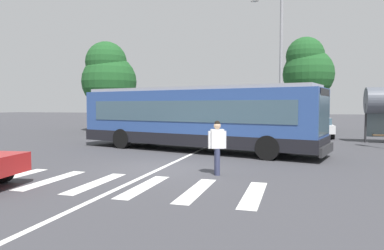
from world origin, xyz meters
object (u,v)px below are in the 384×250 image
at_px(parked_car_teal, 236,125).
at_px(background_tree_right, 307,69).
at_px(parked_car_champagne, 278,125).
at_px(background_tree_left, 108,76).
at_px(twin_arm_street_lamp, 281,51).
at_px(parked_car_black, 173,123).
at_px(city_transit_bus, 195,118).
at_px(parked_car_charcoal, 203,124).
at_px(parked_car_white, 317,126).
at_px(pedestrian_crossing_street, 217,145).

bearing_deg(parked_car_teal, background_tree_right, 51.42).
bearing_deg(parked_car_champagne, background_tree_left, 178.03).
xyz_separation_m(parked_car_teal, twin_arm_street_lamp, (3.21, -1.81, 4.95)).
distance_m(parked_car_teal, parked_car_champagne, 2.97).
height_order(parked_car_black, twin_arm_street_lamp, twin_arm_street_lamp).
bearing_deg(city_transit_bus, background_tree_right, 70.34).
relative_size(parked_car_charcoal, parked_car_white, 1.02).
bearing_deg(parked_car_white, pedestrian_crossing_street, -104.26).
bearing_deg(parked_car_charcoal, parked_car_champagne, 1.37).
distance_m(parked_car_champagne, background_tree_right, 7.83).
distance_m(parked_car_black, parked_car_champagne, 8.11).
distance_m(parked_car_black, background_tree_right, 12.62).
xyz_separation_m(parked_car_charcoal, background_tree_left, (-8.35, 0.61, 3.89)).
bearing_deg(parked_car_black, parked_car_charcoal, -7.93).
height_order(parked_car_charcoal, twin_arm_street_lamp, twin_arm_street_lamp).
relative_size(pedestrian_crossing_street, parked_car_white, 0.38).
bearing_deg(city_transit_bus, parked_car_charcoal, 102.47).
distance_m(pedestrian_crossing_street, background_tree_left, 20.65).
bearing_deg(city_transit_bus, parked_car_teal, 86.89).
xyz_separation_m(pedestrian_crossing_street, background_tree_right, (3.25, 21.28, 4.37)).
relative_size(parked_car_champagne, background_tree_right, 0.57).
distance_m(parked_car_black, parked_car_charcoal, 2.57).
bearing_deg(background_tree_right, city_transit_bus, -109.66).
height_order(parked_car_teal, parked_car_white, same).
bearing_deg(background_tree_left, pedestrian_crossing_street, -50.93).
bearing_deg(city_transit_bus, parked_car_white, 56.65).
distance_m(parked_car_charcoal, twin_arm_street_lamp, 7.92).
relative_size(parked_car_charcoal, twin_arm_street_lamp, 0.50).
distance_m(parked_car_champagne, background_tree_left, 14.45).
relative_size(parked_car_champagne, twin_arm_street_lamp, 0.49).
xyz_separation_m(parked_car_charcoal, parked_car_white, (8.26, -0.20, 0.00)).
distance_m(parked_car_charcoal, background_tree_left, 9.24).
bearing_deg(city_transit_bus, background_tree_left, 135.87).
bearing_deg(parked_car_black, parked_car_white, -2.92).
height_order(pedestrian_crossing_street, parked_car_teal, pedestrian_crossing_street).
bearing_deg(twin_arm_street_lamp, background_tree_left, 169.29).
relative_size(pedestrian_crossing_street, twin_arm_street_lamp, 0.18).
distance_m(pedestrian_crossing_street, parked_car_teal, 15.02).
relative_size(pedestrian_crossing_street, parked_car_black, 0.37).
distance_m(parked_car_teal, twin_arm_street_lamp, 6.17).
height_order(city_transit_bus, twin_arm_street_lamp, twin_arm_street_lamp).
height_order(parked_car_teal, background_tree_left, background_tree_left).
xyz_separation_m(city_transit_bus, twin_arm_street_lamp, (3.72, 7.47, 4.13)).
bearing_deg(background_tree_left, parked_car_champagne, -1.97).
distance_m(pedestrian_crossing_street, parked_car_charcoal, 15.80).
relative_size(city_transit_bus, twin_arm_street_lamp, 1.33).
height_order(parked_car_white, background_tree_left, background_tree_left).
relative_size(parked_car_champagne, parked_car_white, 1.02).
height_order(background_tree_left, background_tree_right, background_tree_right).
relative_size(pedestrian_crossing_street, background_tree_right, 0.21).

